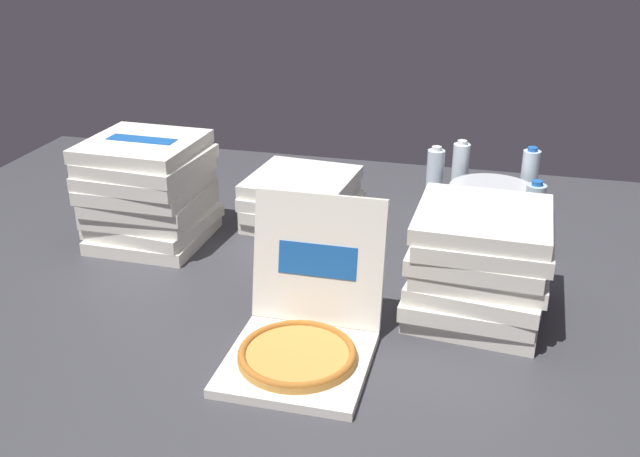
% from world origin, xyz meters
% --- Properties ---
extents(ground_plane, '(3.20, 2.40, 0.02)m').
position_xyz_m(ground_plane, '(0.00, 0.00, -0.01)').
color(ground_plane, '#38383D').
extents(open_pizza_box, '(0.36, 0.45, 0.38)m').
position_xyz_m(open_pizza_box, '(0.12, -0.39, 0.08)').
color(open_pizza_box, silver).
rests_on(open_pizza_box, ground_plane).
extents(pizza_stack_right_far, '(0.41, 0.41, 0.32)m').
position_xyz_m(pizza_stack_right_far, '(0.54, -0.07, 0.16)').
color(pizza_stack_right_far, silver).
rests_on(pizza_stack_right_far, ground_plane).
extents(pizza_stack_left_far, '(0.41, 0.40, 0.36)m').
position_xyz_m(pizza_stack_left_far, '(-0.59, 0.17, 0.18)').
color(pizza_stack_left_far, silver).
rests_on(pizza_stack_left_far, ground_plane).
extents(pizza_stack_center_far, '(0.41, 0.42, 0.18)m').
position_xyz_m(pizza_stack_center_far, '(-0.12, 0.44, 0.09)').
color(pizza_stack_center_far, silver).
rests_on(pizza_stack_center_far, ground_plane).
extents(ice_bucket, '(0.31, 0.31, 0.14)m').
position_xyz_m(ice_bucket, '(0.56, 0.60, 0.07)').
color(ice_bucket, '#B7BABF').
rests_on(ice_bucket, ground_plane).
extents(water_bottle_0, '(0.07, 0.07, 0.25)m').
position_xyz_m(water_bottle_0, '(0.42, 0.82, 0.12)').
color(water_bottle_0, white).
rests_on(water_bottle_0, ground_plane).
extents(water_bottle_1, '(0.07, 0.07, 0.25)m').
position_xyz_m(water_bottle_1, '(0.34, 0.71, 0.12)').
color(water_bottle_1, silver).
rests_on(water_bottle_1, ground_plane).
extents(water_bottle_2, '(0.07, 0.07, 0.25)m').
position_xyz_m(water_bottle_2, '(0.70, 0.42, 0.12)').
color(water_bottle_2, silver).
rests_on(water_bottle_2, ground_plane).
extents(water_bottle_3, '(0.07, 0.07, 0.25)m').
position_xyz_m(water_bottle_3, '(0.69, 0.80, 0.12)').
color(water_bottle_3, silver).
rests_on(water_bottle_3, ground_plane).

